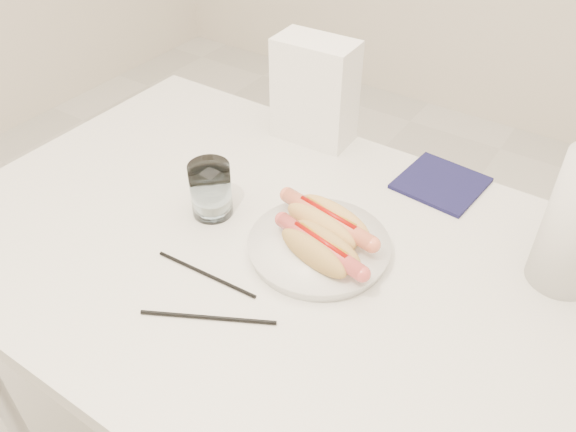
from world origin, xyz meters
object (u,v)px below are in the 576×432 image
Objects in this scene: hotdog_left at (327,222)px; napkin_box at (315,91)px; table at (273,270)px; plate at (319,248)px; water_glass at (211,190)px; hotdog_right at (320,249)px.

napkin_box reaches higher than hotdog_left.
napkin_box is (-0.13, 0.34, 0.17)m from table.
plate is 2.24× the size of water_glass.
plate is 1.05× the size of napkin_box.
hotdog_left is at bearing 41.44° from table.
water_glass is (-0.24, 0.01, 0.01)m from hotdog_right.
hotdog_right is (0.02, -0.03, 0.03)m from plate.
plate is at bearing 23.52° from table.
napkin_box reaches higher than plate.
napkin_box is at bearing 123.42° from plate.
hotdog_right is 0.42m from napkin_box.
table is 0.41m from napkin_box.
table is at bearing -71.59° from napkin_box.
hotdog_left is at bearing 95.52° from plate.
table is 0.18m from water_glass.
table is at bearing -156.48° from plate.
hotdog_right is (0.02, -0.06, -0.00)m from hotdog_left.
table is 6.66× the size of hotdog_right.
water_glass is (-0.22, -0.05, 0.01)m from hotdog_left.
water_glass is at bearing -157.20° from hotdog_left.
plate reaches higher than table.
water_glass is at bearing 174.30° from table.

